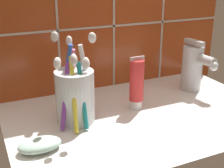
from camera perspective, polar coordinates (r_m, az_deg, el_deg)
sink_counter at (r=70.20cm, az=5.61°, el=-6.12°), size 58.68×38.35×2.00cm
tile_wall_backsplash at (r=80.37cm, az=-0.89°, el=14.64°), size 68.68×1.72×47.95cm
toothbrush_cup at (r=64.46cm, az=-6.80°, el=-1.83°), size 10.60×13.19×18.58cm
toothpaste_tube at (r=69.65cm, az=4.18°, el=0.04°), size 3.37×3.21×12.27cm
sink_faucet at (r=82.92cm, az=14.70°, el=3.10°), size 5.34×11.15×13.19cm
soap_bar at (r=57.52cm, az=-13.08°, el=-10.77°), size 7.73×4.87×2.22cm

